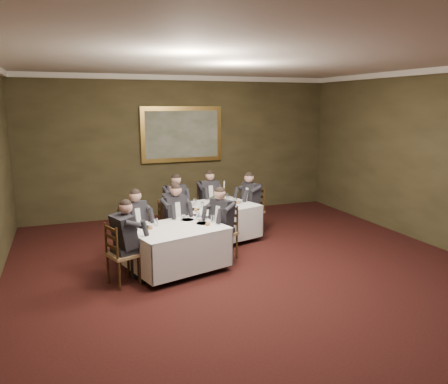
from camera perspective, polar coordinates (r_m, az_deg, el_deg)
ground at (r=7.06m, az=5.82°, el=-12.10°), size 10.00×10.00×0.00m
ceiling at (r=6.51m, az=6.47°, el=17.45°), size 8.00×10.00×0.10m
back_wall at (r=11.22m, az=-5.35°, el=5.97°), size 8.00×0.10×3.50m
crown_molding at (r=6.50m, az=6.45°, el=16.92°), size 8.00×10.00×0.12m
table_main at (r=9.05m, az=-1.28°, el=-3.69°), size 1.92×1.66×0.67m
table_second at (r=7.52m, az=-6.20°, el=-6.93°), size 1.82×1.56×0.67m
chair_main_backleft at (r=9.54m, az=-6.36°, el=-3.99°), size 0.49×0.47×1.00m
diner_main_backleft at (r=9.47m, az=-6.36°, el=-2.67°), size 0.46×0.53×1.35m
chair_main_backright at (r=10.00m, az=-2.04°, el=-3.20°), size 0.47×0.45×1.00m
diner_main_backright at (r=9.93m, az=-2.03°, el=-1.94°), size 0.44×0.51×1.35m
chair_main_endleft at (r=8.56m, az=-6.92°, el=-5.81°), size 0.44×0.46×1.00m
diner_main_endleft at (r=8.50m, az=-6.88°, el=-4.33°), size 0.50×0.43×1.35m
chair_main_endright at (r=9.71m, az=3.68°, el=-3.66°), size 0.50×0.52×1.00m
diner_main_endright at (r=9.65m, az=3.64°, el=-2.36°), size 0.55×0.49×1.35m
chair_sec_backleft at (r=8.07m, az=-11.60°, el=-7.05°), size 0.57×0.56×1.00m
diner_sec_backleft at (r=7.99m, az=-11.62°, el=-5.52°), size 0.56×0.60×1.35m
chair_sec_backright at (r=8.42m, az=-6.44°, el=-6.09°), size 0.52×0.51×1.00m
diner_sec_backright at (r=8.35m, az=-6.44°, el=-4.62°), size 0.50×0.56×1.35m
chair_sec_endright at (r=8.08m, az=-0.13°, el=-6.79°), size 0.58×0.59×1.00m
diner_sec_endright at (r=8.00m, az=-0.18°, el=-5.25°), size 0.61×0.58×1.35m
chair_sec_endleft at (r=7.17m, az=-13.04°, el=-9.50°), size 0.55×0.56×1.00m
diner_sec_endleft at (r=7.10m, az=-13.04°, el=-7.76°), size 0.59×0.54×1.35m
centerpiece at (r=8.86m, az=-1.29°, el=-0.98°), size 0.28×0.25×0.28m
candlestick at (r=9.06m, az=0.03°, el=-0.42°), size 0.07×0.07×0.50m
place_setting_table_main at (r=9.04m, az=-4.55°, el=-1.47°), size 0.33×0.31×0.14m
place_setting_table_second at (r=7.54m, az=-9.88°, el=-4.22°), size 0.33×0.31×0.14m
painting at (r=11.12m, az=-5.52°, el=7.51°), size 2.08×0.09×1.39m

